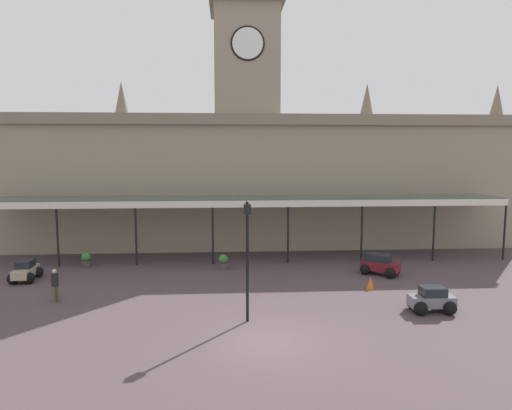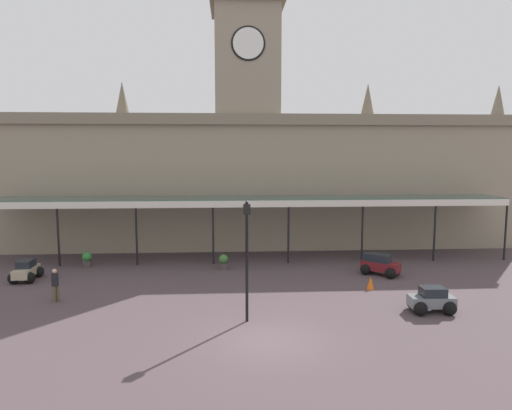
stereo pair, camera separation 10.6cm
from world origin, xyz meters
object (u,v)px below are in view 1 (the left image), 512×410
at_px(pedestrian_beside_cars, 55,284).
at_px(victorian_lamppost, 247,248).
at_px(car_maroon_estate, 380,266).
at_px(planter_by_canopy, 86,259).
at_px(car_beige_sedan, 26,272).
at_px(traffic_cone, 370,283).
at_px(planter_near_kerb, 223,262).
at_px(car_grey_sedan, 432,301).

distance_m(pedestrian_beside_cars, victorian_lamppost, 10.22).
xyz_separation_m(pedestrian_beside_cars, victorian_lamppost, (9.41, -3.21, 2.37)).
height_order(car_maroon_estate, planter_by_canopy, car_maroon_estate).
bearing_deg(car_beige_sedan, traffic_cone, -8.43).
bearing_deg(planter_near_kerb, car_grey_sedan, -40.62).
distance_m(car_grey_sedan, traffic_cone, 4.07).
distance_m(car_beige_sedan, car_grey_sedan, 22.18).
distance_m(car_maroon_estate, traffic_cone, 3.19).
height_order(car_beige_sedan, car_maroon_estate, car_maroon_estate).
bearing_deg(planter_near_kerb, victorian_lamppost, -82.83).
relative_size(car_maroon_estate, pedestrian_beside_cars, 1.44).
distance_m(car_grey_sedan, planter_near_kerb, 12.86).
relative_size(car_beige_sedan, car_grey_sedan, 1.00).
xyz_separation_m(car_beige_sedan, traffic_cone, (19.46, -2.88, -0.16)).
bearing_deg(car_grey_sedan, planter_near_kerb, 139.38).
xyz_separation_m(pedestrian_beside_cars, traffic_cone, (16.30, 1.13, -0.57)).
distance_m(car_beige_sedan, car_maroon_estate, 20.93).
bearing_deg(pedestrian_beside_cars, victorian_lamppost, -18.83).
bearing_deg(car_maroon_estate, car_beige_sedan, 179.83).
bearing_deg(victorian_lamppost, car_beige_sedan, 150.11).
bearing_deg(car_grey_sedan, car_beige_sedan, 162.79).
bearing_deg(car_grey_sedan, pedestrian_beside_cars, 171.95).
relative_size(car_beige_sedan, pedestrian_beside_cars, 1.25).
bearing_deg(traffic_cone, planter_near_kerb, 149.71).
distance_m(victorian_lamppost, traffic_cone, 8.66).
relative_size(car_beige_sedan, traffic_cone, 3.05).
height_order(car_grey_sedan, planter_by_canopy, car_grey_sedan).
distance_m(planter_near_kerb, planter_by_canopy, 8.97).
distance_m(car_grey_sedan, victorian_lamppost, 9.08).
xyz_separation_m(car_beige_sedan, planter_near_kerb, (11.42, 1.81, -0.01)).
height_order(car_grey_sedan, car_maroon_estate, car_maroon_estate).
bearing_deg(victorian_lamppost, planter_by_canopy, 134.35).
relative_size(car_grey_sedan, planter_near_kerb, 2.16).
bearing_deg(planter_near_kerb, car_beige_sedan, -171.00).
bearing_deg(car_beige_sedan, planter_near_kerb, 9.00).
height_order(victorian_lamppost, planter_near_kerb, victorian_lamppost).
relative_size(car_maroon_estate, planter_by_canopy, 2.51).
relative_size(car_grey_sedan, planter_by_canopy, 2.16).
distance_m(car_maroon_estate, planter_by_canopy, 18.65).
bearing_deg(traffic_cone, car_grey_sedan, -64.85).
distance_m(car_grey_sedan, planter_by_canopy, 20.97).
bearing_deg(pedestrian_beside_cars, planter_by_canopy, 94.97).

